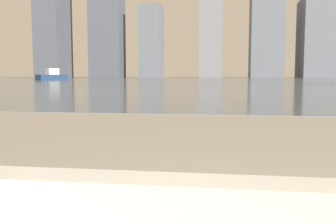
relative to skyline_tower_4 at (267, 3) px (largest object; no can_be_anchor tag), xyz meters
The scene contains 5 objects.
harbor_water 61.72m from the skyline_tower_4, 103.26° to the right, with size 180.00×110.00×0.01m.
harbor_boat_2 77.82m from the skyline_tower_4, 121.01° to the right, with size 3.91×4.83×1.76m.
skyline_tower_2 36.99m from the skyline_tower_4, behind, with size 6.66×9.73×22.36m.
skyline_tower_4 is the anchor object (origin of this frame).
skyline_tower_5 17.85m from the skyline_tower_4, ahead, with size 8.70×13.32×23.15m.
Camera 1 is at (0.23, 0.19, 0.72)m, focal length 40.00 mm.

